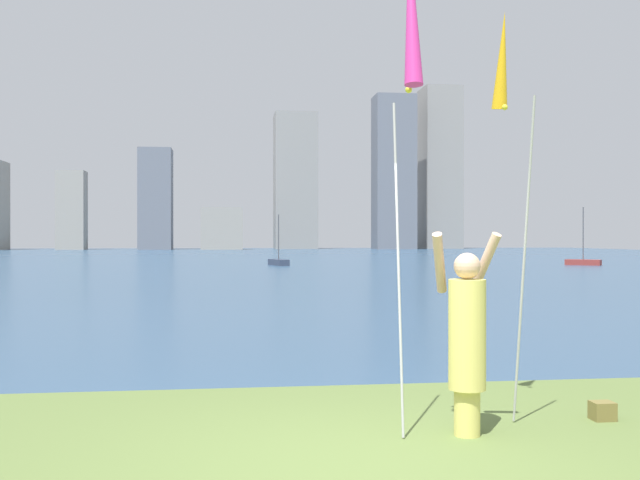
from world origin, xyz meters
TOP-DOWN VIEW (x-y plane):
  - ground at (0.00, 50.95)m, footprint 120.00×138.00m
  - person at (1.19, 0.68)m, footprint 0.68×0.50m
  - kite_flag_left at (0.59, 0.38)m, footprint 0.16×0.84m
  - kite_flag_right at (1.79, 1.34)m, footprint 0.16×0.96m
  - bag at (2.70, 1.04)m, footprint 0.22×0.18m
  - sailboat_0 at (2.29, 41.42)m, footprint 1.29×2.36m
  - sailboat_3 at (22.13, 39.34)m, footprint 2.18×1.95m
  - skyline_tower_1 at (-24.29, 107.24)m, footprint 4.10×3.49m
  - skyline_tower_2 at (-11.87, 106.85)m, footprint 4.91×4.83m
  - skyline_tower_3 at (-1.90, 106.07)m, footprint 6.23×5.33m
  - skyline_tower_4 at (9.86, 111.71)m, footprint 6.77×6.40m
  - skyline_tower_5 at (25.05, 106.78)m, footprint 6.31×5.14m
  - skyline_tower_6 at (33.83, 111.14)m, footprint 6.05×6.72m

SIDE VIEW (x-z plane):
  - ground at x=0.00m, z-range -0.12..0.00m
  - bag at x=2.70m, z-range 0.00..0.18m
  - sailboat_3 at x=22.13m, z-range -1.67..2.13m
  - sailboat_0 at x=2.29m, z-range -1.42..1.88m
  - person at x=1.19m, z-range -0.02..1.84m
  - skyline_tower_3 at x=-1.90m, z-range 0.00..6.37m
  - kite_flag_right at x=1.79m, z-range 1.42..5.50m
  - kite_flag_left at x=0.59m, z-range 1.44..5.97m
  - skyline_tower_1 at x=-24.29m, z-range 0.00..11.82m
  - skyline_tower_2 at x=-11.87m, z-range 0.00..15.30m
  - skyline_tower_4 at x=9.86m, z-range 0.00..21.85m
  - skyline_tower_5 at x=25.05m, z-range 0.00..24.20m
  - skyline_tower_6 at x=33.83m, z-range 0.00..26.51m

